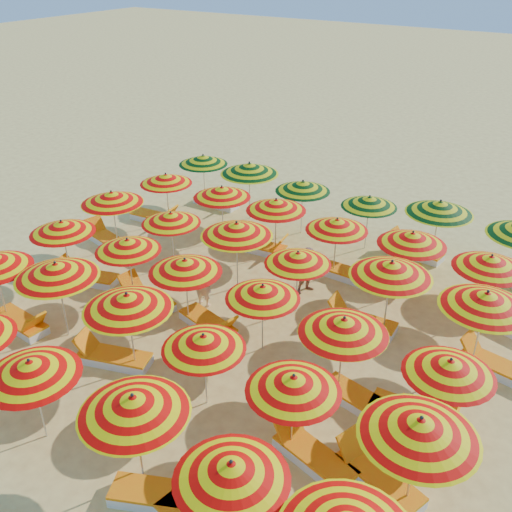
% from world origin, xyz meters
% --- Properties ---
extents(ground, '(120.00, 120.00, 0.00)m').
position_xyz_m(ground, '(0.00, 0.00, 0.00)').
color(ground, '#F7D66E').
rests_on(ground, ground).
extents(umbrella_2, '(2.31, 2.31, 1.95)m').
position_xyz_m(umbrella_2, '(-1.09, -5.56, 1.71)').
color(umbrella_2, silver).
rests_on(umbrella_2, ground).
extents(umbrella_3, '(2.57, 2.57, 2.06)m').
position_xyz_m(umbrella_3, '(1.25, -5.30, 1.81)').
color(umbrella_3, silver).
rests_on(umbrella_3, ground).
extents(umbrella_4, '(2.41, 2.41, 1.92)m').
position_xyz_m(umbrella_4, '(3.35, -5.46, 1.69)').
color(umbrella_4, silver).
rests_on(umbrella_4, ground).
extents(umbrella_7, '(2.64, 2.64, 2.11)m').
position_xyz_m(umbrella_7, '(-3.34, -3.01, 1.86)').
color(umbrella_7, silver).
rests_on(umbrella_7, ground).
extents(umbrella_8, '(2.23, 2.23, 2.09)m').
position_xyz_m(umbrella_8, '(-1.00, -3.08, 1.84)').
color(umbrella_8, silver).
rests_on(umbrella_8, ground).
extents(umbrella_9, '(2.08, 2.08, 1.83)m').
position_xyz_m(umbrella_9, '(1.04, -3.09, 1.61)').
color(umbrella_9, silver).
rests_on(umbrella_9, ground).
extents(umbrella_10, '(1.83, 1.83, 1.88)m').
position_xyz_m(umbrella_10, '(3.18, -3.25, 1.65)').
color(umbrella_10, silver).
rests_on(umbrella_10, ground).
extents(umbrella_11, '(2.07, 2.07, 2.11)m').
position_xyz_m(umbrella_11, '(5.48, -3.28, 1.85)').
color(umbrella_11, silver).
rests_on(umbrella_11, ground).
extents(umbrella_12, '(2.13, 2.13, 1.92)m').
position_xyz_m(umbrella_12, '(-5.36, -1.12, 1.69)').
color(umbrella_12, silver).
rests_on(umbrella_12, ground).
extents(umbrella_13, '(1.77, 1.77, 1.85)m').
position_xyz_m(umbrella_13, '(-3.15, -0.86, 1.63)').
color(umbrella_13, silver).
rests_on(umbrella_13, ground).
extents(umbrella_14, '(2.22, 2.22, 1.93)m').
position_xyz_m(umbrella_14, '(-1.10, -1.00, 1.70)').
color(umbrella_14, silver).
rests_on(umbrella_14, ground).
extents(umbrella_15, '(1.85, 1.85, 1.85)m').
position_xyz_m(umbrella_15, '(1.07, -0.90, 1.62)').
color(umbrella_15, silver).
rests_on(umbrella_15, ground).
extents(umbrella_16, '(2.33, 2.33, 1.99)m').
position_xyz_m(umbrella_16, '(3.25, -1.28, 1.76)').
color(umbrella_16, silver).
rests_on(umbrella_16, ground).
extents(umbrella_17, '(2.30, 2.30, 1.86)m').
position_xyz_m(umbrella_17, '(5.42, -1.27, 1.64)').
color(umbrella_17, silver).
rests_on(umbrella_17, ground).
extents(umbrella_18, '(2.09, 2.09, 2.03)m').
position_xyz_m(umbrella_18, '(-5.53, 0.97, 1.79)').
color(umbrella_18, silver).
rests_on(umbrella_18, ground).
extents(umbrella_19, '(2.03, 2.03, 1.83)m').
position_xyz_m(umbrella_19, '(-3.29, 1.08, 1.61)').
color(umbrella_19, silver).
rests_on(umbrella_19, ground).
extents(umbrella_20, '(2.30, 2.30, 2.10)m').
position_xyz_m(umbrella_20, '(-1.00, 1.10, 1.85)').
color(umbrella_20, silver).
rests_on(umbrella_20, ground).
extents(umbrella_21, '(1.72, 1.72, 1.82)m').
position_xyz_m(umbrella_21, '(0.96, 0.97, 1.60)').
color(umbrella_21, silver).
rests_on(umbrella_21, ground).
extents(umbrella_22, '(2.49, 2.49, 2.11)m').
position_xyz_m(umbrella_22, '(3.29, 1.28, 1.86)').
color(umbrella_22, silver).
rests_on(umbrella_22, ground).
extents(umbrella_23, '(2.15, 2.15, 2.12)m').
position_xyz_m(umbrella_23, '(5.50, 1.09, 1.86)').
color(umbrella_23, silver).
rests_on(umbrella_23, ground).
extents(umbrella_24, '(2.14, 2.14, 1.86)m').
position_xyz_m(umbrella_24, '(-5.42, 3.36, 1.64)').
color(umbrella_24, silver).
rests_on(umbrella_24, ground).
extents(umbrella_25, '(2.21, 2.21, 1.94)m').
position_xyz_m(umbrella_25, '(-3.06, 3.30, 1.70)').
color(umbrella_25, silver).
rests_on(umbrella_25, ground).
extents(umbrella_26, '(2.32, 2.32, 1.93)m').
position_xyz_m(umbrella_26, '(-1.10, 3.35, 1.70)').
color(umbrella_26, silver).
rests_on(umbrella_26, ground).
extents(umbrella_27, '(2.09, 2.09, 1.88)m').
position_xyz_m(umbrella_27, '(1.00, 3.18, 1.66)').
color(umbrella_27, silver).
rests_on(umbrella_27, ground).
extents(umbrella_28, '(2.35, 2.35, 1.95)m').
position_xyz_m(umbrella_28, '(3.11, 3.36, 1.72)').
color(umbrella_28, silver).
rests_on(umbrella_28, ground).
extents(umbrella_29, '(2.06, 2.06, 1.94)m').
position_xyz_m(umbrella_29, '(5.16, 3.16, 1.71)').
color(umbrella_29, silver).
rests_on(umbrella_29, ground).
extents(umbrella_30, '(2.31, 2.31, 1.90)m').
position_xyz_m(umbrella_30, '(-5.48, 5.52, 1.67)').
color(umbrella_30, silver).
rests_on(umbrella_30, ground).
extents(umbrella_31, '(2.49, 2.49, 2.13)m').
position_xyz_m(umbrella_31, '(-3.25, 5.19, 1.87)').
color(umbrella_31, silver).
rests_on(umbrella_31, ground).
extents(umbrella_32, '(2.31, 2.31, 1.90)m').
position_xyz_m(umbrella_32, '(-1.17, 5.18, 1.67)').
color(umbrella_32, silver).
rests_on(umbrella_32, ground).
extents(umbrella_33, '(1.95, 1.95, 1.84)m').
position_xyz_m(umbrella_33, '(1.10, 5.28, 1.62)').
color(umbrella_33, silver).
rests_on(umbrella_33, ground).
extents(umbrella_34, '(2.22, 2.22, 2.09)m').
position_xyz_m(umbrella_34, '(3.19, 5.49, 1.84)').
color(umbrella_34, silver).
rests_on(umbrella_34, ground).
extents(lounger_1, '(1.82, 1.22, 0.69)m').
position_xyz_m(lounger_1, '(1.84, -5.48, 0.15)').
color(lounger_1, white).
rests_on(lounger_1, ground).
extents(lounger_3, '(1.77, 0.72, 0.69)m').
position_xyz_m(lounger_3, '(-4.57, -3.45, 0.15)').
color(lounger_3, white).
rests_on(lounger_3, ground).
extents(lounger_4, '(1.83, 1.06, 0.69)m').
position_xyz_m(lounger_4, '(-1.60, -3.19, 0.15)').
color(lounger_4, white).
rests_on(lounger_4, ground).
extents(lounger_5, '(1.82, 1.00, 0.69)m').
position_xyz_m(lounger_5, '(3.68, -3.29, 0.15)').
color(lounger_5, white).
rests_on(lounger_5, ground).
extents(lounger_6, '(1.83, 1.13, 0.69)m').
position_xyz_m(lounger_6, '(4.89, -3.11, 0.15)').
color(lounger_6, white).
rests_on(lounger_6, ground).
extents(lounger_7, '(1.83, 1.04, 0.69)m').
position_xyz_m(lounger_7, '(-4.86, -0.96, 0.15)').
color(lounger_7, white).
rests_on(lounger_7, ground).
extents(lounger_8, '(1.80, 0.82, 0.69)m').
position_xyz_m(lounger_8, '(-2.64, -0.90, 0.15)').
color(lounger_8, white).
rests_on(lounger_8, ground).
extents(lounger_9, '(1.82, 1.00, 0.69)m').
position_xyz_m(lounger_9, '(-0.50, -0.93, 0.15)').
color(lounger_9, white).
rests_on(lounger_9, ground).
extents(lounger_10, '(1.81, 0.93, 0.69)m').
position_xyz_m(lounger_10, '(3.85, -1.43, 0.15)').
color(lounger_10, white).
rests_on(lounger_10, ground).
extents(lounger_11, '(1.76, 0.66, 0.69)m').
position_xyz_m(lounger_11, '(4.92, -1.21, 0.15)').
color(lounger_11, white).
rests_on(lounger_11, ground).
extents(lounger_12, '(1.82, 0.97, 0.69)m').
position_xyz_m(lounger_12, '(-6.12, 1.07, 0.15)').
color(lounger_12, white).
rests_on(lounger_12, ground).
extents(lounger_13, '(1.76, 0.66, 0.69)m').
position_xyz_m(lounger_13, '(2.69, 1.23, 0.15)').
color(lounger_13, white).
rests_on(lounger_13, ground).
extents(lounger_14, '(1.81, 0.88, 0.69)m').
position_xyz_m(lounger_14, '(6.00, 1.25, 0.15)').
color(lounger_14, white).
rests_on(lounger_14, ground).
extents(lounger_15, '(1.78, 0.76, 0.69)m').
position_xyz_m(lounger_15, '(-5.92, 3.22, 0.15)').
color(lounger_15, white).
rests_on(lounger_15, ground).
extents(lounger_16, '(1.78, 0.76, 0.69)m').
position_xyz_m(lounger_16, '(-1.60, 3.31, 0.15)').
color(lounger_16, white).
rests_on(lounger_16, ground).
extents(lounger_17, '(1.75, 0.63, 0.69)m').
position_xyz_m(lounger_17, '(1.60, 3.24, 0.15)').
color(lounger_17, white).
rests_on(lounger_17, ground).
extents(lounger_18, '(1.82, 1.18, 0.69)m').
position_xyz_m(lounger_18, '(2.60, 3.49, 0.15)').
color(lounger_18, white).
rests_on(lounger_18, ground).
extents(lounger_19, '(1.83, 1.06, 0.69)m').
position_xyz_m(lounger_19, '(5.67, 3.17, 0.15)').
color(lounger_19, white).
rests_on(lounger_19, ground).
extents(lounger_20, '(1.74, 0.60, 0.69)m').
position_xyz_m(lounger_20, '(-4.88, 5.47, 0.15)').
color(lounger_20, white).
rests_on(lounger_20, ground).
extents(lounger_21, '(1.79, 0.81, 0.69)m').
position_xyz_m(lounger_21, '(2.59, 5.67, 0.15)').
color(lounger_21, white).
rests_on(lounger_21, ground).
extents(beachgoer_b, '(0.75, 0.82, 1.36)m').
position_xyz_m(beachgoer_b, '(0.77, 2.02, 0.68)').
color(beachgoer_b, tan).
rests_on(beachgoer_b, ground).
extents(beachgoer_a, '(0.54, 0.37, 1.42)m').
position_xyz_m(beachgoer_a, '(-1.29, -0.11, 0.71)').
color(beachgoer_a, tan).
rests_on(beachgoer_a, ground).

